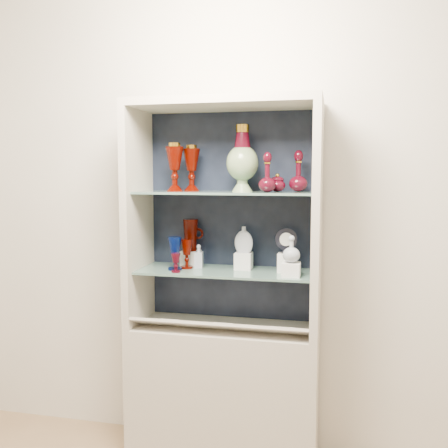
% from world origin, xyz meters
% --- Properties ---
extents(wall_back, '(3.50, 0.02, 2.80)m').
position_xyz_m(wall_back, '(0.00, 1.75, 1.40)').
color(wall_back, beige).
rests_on(wall_back, ground).
extents(cabinet_base, '(1.00, 0.40, 0.75)m').
position_xyz_m(cabinet_base, '(0.00, 1.53, 0.38)').
color(cabinet_base, beige).
rests_on(cabinet_base, ground).
extents(cabinet_back_panel, '(0.98, 0.02, 1.15)m').
position_xyz_m(cabinet_back_panel, '(0.00, 1.72, 1.32)').
color(cabinet_back_panel, black).
rests_on(cabinet_back_panel, cabinet_base).
extents(cabinet_side_left, '(0.04, 0.40, 1.15)m').
position_xyz_m(cabinet_side_left, '(-0.48, 1.53, 1.32)').
color(cabinet_side_left, beige).
rests_on(cabinet_side_left, cabinet_base).
extents(cabinet_side_right, '(0.04, 0.40, 1.15)m').
position_xyz_m(cabinet_side_right, '(0.48, 1.53, 1.32)').
color(cabinet_side_right, beige).
rests_on(cabinet_side_right, cabinet_base).
extents(cabinet_top_cap, '(1.00, 0.40, 0.04)m').
position_xyz_m(cabinet_top_cap, '(0.00, 1.53, 1.92)').
color(cabinet_top_cap, beige).
rests_on(cabinet_top_cap, cabinet_side_left).
extents(shelf_lower, '(0.92, 0.34, 0.01)m').
position_xyz_m(shelf_lower, '(0.00, 1.55, 1.04)').
color(shelf_lower, slate).
rests_on(shelf_lower, cabinet_side_left).
extents(shelf_upper, '(0.92, 0.34, 0.01)m').
position_xyz_m(shelf_upper, '(0.00, 1.55, 1.46)').
color(shelf_upper, slate).
rests_on(shelf_upper, cabinet_side_left).
extents(label_ledge, '(0.92, 0.17, 0.09)m').
position_xyz_m(label_ledge, '(0.00, 1.42, 0.78)').
color(label_ledge, beige).
rests_on(label_ledge, cabinet_base).
extents(label_card_0, '(0.10, 0.06, 0.03)m').
position_xyz_m(label_card_0, '(-0.26, 1.42, 0.80)').
color(label_card_0, white).
rests_on(label_card_0, label_ledge).
extents(label_card_1, '(0.10, 0.06, 0.03)m').
position_xyz_m(label_card_1, '(0.33, 1.42, 0.80)').
color(label_card_1, white).
rests_on(label_card_1, label_ledge).
extents(label_card_2, '(0.10, 0.06, 0.03)m').
position_xyz_m(label_card_2, '(0.03, 1.42, 0.80)').
color(label_card_2, white).
rests_on(label_card_2, label_ledge).
extents(label_card_3, '(0.10, 0.06, 0.03)m').
position_xyz_m(label_card_3, '(0.31, 1.42, 0.80)').
color(label_card_3, white).
rests_on(label_card_3, label_ledge).
extents(pedestal_lamp_left, '(0.11, 0.11, 0.26)m').
position_xyz_m(pedestal_lamp_left, '(-0.27, 1.53, 1.60)').
color(pedestal_lamp_left, '#3F0700').
rests_on(pedestal_lamp_left, shelf_upper).
extents(pedestal_lamp_right, '(0.12, 0.12, 0.25)m').
position_xyz_m(pedestal_lamp_right, '(-0.20, 1.60, 1.59)').
color(pedestal_lamp_right, '#3F0700').
rests_on(pedestal_lamp_right, shelf_upper).
extents(enamel_urn, '(0.19, 0.19, 0.35)m').
position_xyz_m(enamel_urn, '(0.09, 1.57, 1.64)').
color(enamel_urn, '#114324').
rests_on(enamel_urn, shelf_upper).
extents(ruby_decanter_a, '(0.10, 0.10, 0.23)m').
position_xyz_m(ruby_decanter_a, '(0.23, 1.50, 1.58)').
color(ruby_decanter_a, '#440713').
rests_on(ruby_decanter_a, shelf_upper).
extents(ruby_decanter_b, '(0.13, 0.13, 0.23)m').
position_xyz_m(ruby_decanter_b, '(0.38, 1.61, 1.58)').
color(ruby_decanter_b, '#440713').
rests_on(ruby_decanter_b, shelf_upper).
extents(lidded_bowl, '(0.11, 0.11, 0.10)m').
position_xyz_m(lidded_bowl, '(0.27, 1.58, 1.52)').
color(lidded_bowl, '#440713').
rests_on(lidded_bowl, shelf_upper).
extents(cobalt_goblet, '(0.10, 0.10, 0.18)m').
position_xyz_m(cobalt_goblet, '(-0.26, 1.50, 1.14)').
color(cobalt_goblet, '#020D3F').
rests_on(cobalt_goblet, shelf_lower).
extents(ruby_goblet_tall, '(0.07, 0.07, 0.16)m').
position_xyz_m(ruby_goblet_tall, '(-0.21, 1.56, 1.13)').
color(ruby_goblet_tall, '#3F0700').
rests_on(ruby_goblet_tall, shelf_lower).
extents(ruby_goblet_small, '(0.06, 0.06, 0.10)m').
position_xyz_m(ruby_goblet_small, '(-0.24, 1.44, 1.10)').
color(ruby_goblet_small, '#440713').
rests_on(ruby_goblet_small, shelf_lower).
extents(riser_ruby_pitcher, '(0.10, 0.10, 0.08)m').
position_xyz_m(riser_ruby_pitcher, '(-0.22, 1.66, 1.09)').
color(riser_ruby_pitcher, silver).
rests_on(riser_ruby_pitcher, shelf_lower).
extents(ruby_pitcher, '(0.14, 0.09, 0.18)m').
position_xyz_m(ruby_pitcher, '(-0.22, 1.66, 1.22)').
color(ruby_pitcher, '#3F0700').
rests_on(ruby_pitcher, riser_ruby_pitcher).
extents(clear_square_bottle, '(0.05, 0.05, 0.13)m').
position_xyz_m(clear_square_bottle, '(-0.15, 1.59, 1.11)').
color(clear_square_bottle, '#939CA9').
rests_on(clear_square_bottle, shelf_lower).
extents(riser_flat_flask, '(0.09, 0.09, 0.09)m').
position_xyz_m(riser_flat_flask, '(0.09, 1.60, 1.09)').
color(riser_flat_flask, silver).
rests_on(riser_flat_flask, shelf_lower).
extents(flat_flask, '(0.11, 0.06, 0.15)m').
position_xyz_m(flat_flask, '(0.09, 1.60, 1.21)').
color(flat_flask, '#ACB4C1').
rests_on(flat_flask, riser_flat_flask).
extents(riser_clear_round_decanter, '(0.09, 0.09, 0.07)m').
position_xyz_m(riser_clear_round_decanter, '(0.36, 1.47, 1.08)').
color(riser_clear_round_decanter, silver).
rests_on(riser_clear_round_decanter, shelf_lower).
extents(clear_round_decanter, '(0.10, 0.10, 0.13)m').
position_xyz_m(clear_round_decanter, '(0.36, 1.47, 1.19)').
color(clear_round_decanter, '#939CA9').
rests_on(clear_round_decanter, riser_clear_round_decanter).
extents(riser_cameo_medallion, '(0.08, 0.08, 0.10)m').
position_xyz_m(riser_cameo_medallion, '(0.32, 1.57, 1.10)').
color(riser_cameo_medallion, silver).
rests_on(riser_cameo_medallion, shelf_lower).
extents(cameo_medallion, '(0.12, 0.08, 0.14)m').
position_xyz_m(cameo_medallion, '(0.32, 1.57, 1.22)').
color(cameo_medallion, black).
rests_on(cameo_medallion, riser_cameo_medallion).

